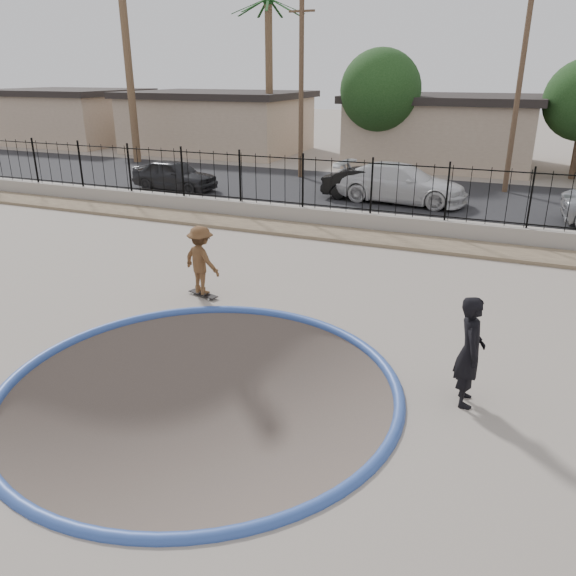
% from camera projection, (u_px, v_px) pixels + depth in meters
% --- Properties ---
extents(ground, '(120.00, 120.00, 2.20)m').
position_uv_depth(ground, '(379.00, 247.00, 21.39)').
color(ground, gray).
rests_on(ground, ground).
extents(bowl_pit, '(6.84, 6.84, 1.80)m').
position_uv_depth(bowl_pit, '(201.00, 388.00, 9.81)').
color(bowl_pit, '#473D36').
rests_on(bowl_pit, ground).
extents(coping_ring, '(7.04, 7.04, 0.20)m').
position_uv_depth(coping_ring, '(201.00, 388.00, 9.81)').
color(coping_ring, '#2E4A96').
rests_on(coping_ring, ground).
extents(rock_strip, '(42.00, 1.60, 0.11)m').
position_uv_depth(rock_strip, '(361.00, 237.00, 18.56)').
color(rock_strip, '#89785A').
rests_on(rock_strip, ground).
extents(retaining_wall, '(42.00, 0.45, 0.60)m').
position_uv_depth(retaining_wall, '(370.00, 222.00, 19.42)').
color(retaining_wall, gray).
rests_on(retaining_wall, ground).
extents(fence, '(40.00, 0.04, 1.80)m').
position_uv_depth(fence, '(372.00, 187.00, 18.98)').
color(fence, black).
rests_on(fence, retaining_wall).
extents(street, '(90.00, 8.00, 0.04)m').
position_uv_depth(street, '(408.00, 193.00, 25.29)').
color(street, black).
rests_on(street, ground).
extents(house_west_far, '(10.60, 8.60, 3.90)m').
position_uv_depth(house_west_far, '(69.00, 116.00, 42.81)').
color(house_west_far, tan).
rests_on(house_west_far, ground).
extents(house_west, '(11.60, 8.60, 3.90)m').
position_uv_depth(house_west, '(218.00, 121.00, 38.14)').
color(house_west, tan).
rests_on(house_west, ground).
extents(house_center, '(10.60, 8.60, 3.90)m').
position_uv_depth(house_center, '(443.00, 130.00, 32.75)').
color(house_center, tan).
rests_on(house_center, ground).
extents(palm_left, '(2.30, 2.30, 11.30)m').
position_uv_depth(palm_left, '(124.00, 17.00, 31.10)').
color(palm_left, brown).
rests_on(palm_left, ground).
extents(palm_mid, '(2.30, 2.30, 9.30)m').
position_uv_depth(palm_mid, '(269.00, 43.00, 32.49)').
color(palm_mid, brown).
rests_on(palm_mid, ground).
extents(utility_pole_left, '(1.70, 0.24, 9.00)m').
position_uv_depth(utility_pole_left, '(301.00, 81.00, 27.47)').
color(utility_pole_left, '#473323').
rests_on(utility_pole_left, ground).
extents(utility_pole_mid, '(1.70, 0.24, 9.50)m').
position_uv_depth(utility_pole_mid, '(521.00, 76.00, 23.78)').
color(utility_pole_mid, '#473323').
rests_on(utility_pole_mid, ground).
extents(street_tree_left, '(4.32, 4.32, 6.36)m').
position_uv_depth(street_tree_left, '(380.00, 91.00, 30.02)').
color(street_tree_left, '#473323').
rests_on(street_tree_left, ground).
extents(skater, '(1.22, 0.91, 1.67)m').
position_uv_depth(skater, '(201.00, 264.00, 13.49)').
color(skater, brown).
rests_on(skater, ground).
extents(skateboard, '(0.87, 0.44, 0.07)m').
position_uv_depth(skateboard, '(203.00, 294.00, 13.77)').
color(skateboard, black).
rests_on(skateboard, ground).
extents(videographer, '(0.57, 0.76, 1.89)m').
position_uv_depth(videographer, '(470.00, 351.00, 9.06)').
color(videographer, black).
rests_on(videographer, ground).
extents(car_a, '(4.15, 1.91, 1.38)m').
position_uv_depth(car_a, '(175.00, 175.00, 25.70)').
color(car_a, black).
rests_on(car_a, street).
extents(car_b, '(3.91, 1.37, 1.29)m').
position_uv_depth(car_b, '(369.00, 184.00, 23.79)').
color(car_b, black).
rests_on(car_b, street).
extents(car_c, '(5.61, 2.68, 1.58)m').
position_uv_depth(car_c, '(401.00, 183.00, 23.26)').
color(car_c, silver).
rests_on(car_c, street).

